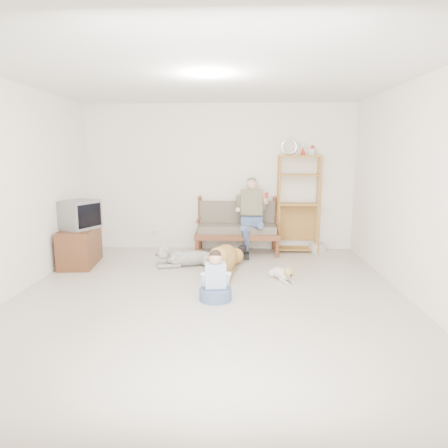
{
  "coord_description": "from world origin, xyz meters",
  "views": [
    {
      "loc": [
        0.35,
        -4.74,
        1.81
      ],
      "look_at": [
        0.15,
        1.0,
        0.78
      ],
      "focal_mm": 32.0,
      "sensor_mm": 36.0,
      "label": 1
    }
  ],
  "objects_px": {
    "tv_stand": "(80,247)",
    "golden_retriever": "(223,259)",
    "etagere": "(298,203)",
    "loveseat": "(237,226)"
  },
  "relations": [
    {
      "from": "tv_stand",
      "to": "golden_retriever",
      "type": "xyz_separation_m",
      "value": [
        2.35,
        -0.33,
        -0.09
      ]
    },
    {
      "from": "etagere",
      "to": "tv_stand",
      "type": "height_order",
      "value": "etagere"
    },
    {
      "from": "loveseat",
      "to": "golden_retriever",
      "type": "distance_m",
      "value": 1.32
    },
    {
      "from": "loveseat",
      "to": "golden_retriever",
      "type": "bearing_deg",
      "value": -99.87
    },
    {
      "from": "etagere",
      "to": "tv_stand",
      "type": "bearing_deg",
      "value": -164.05
    },
    {
      "from": "etagere",
      "to": "loveseat",
      "type": "bearing_deg",
      "value": -174.31
    },
    {
      "from": "loveseat",
      "to": "etagere",
      "type": "distance_m",
      "value": 1.2
    },
    {
      "from": "etagere",
      "to": "golden_retriever",
      "type": "relative_size",
      "value": 1.23
    },
    {
      "from": "loveseat",
      "to": "golden_retriever",
      "type": "xyz_separation_m",
      "value": [
        -0.21,
        -1.27,
        -0.28
      ]
    },
    {
      "from": "tv_stand",
      "to": "loveseat",
      "type": "bearing_deg",
      "value": 14.48
    }
  ]
}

